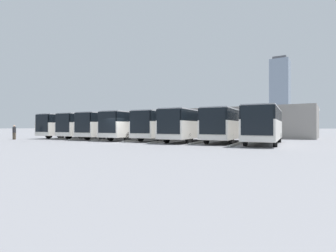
# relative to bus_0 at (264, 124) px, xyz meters

# --- Properties ---
(ground_plane) EXTENTS (600.00, 600.00, 0.00)m
(ground_plane) POSITION_rel_bus_0_xyz_m (13.45, 4.93, -1.85)
(ground_plane) COLOR gray
(bus_0) EXTENTS (3.76, 11.10, 3.32)m
(bus_0) POSITION_rel_bus_0_xyz_m (0.00, 0.00, 0.00)
(bus_0) COLOR silver
(bus_0) RESTS_ON ground_plane
(curb_divider_0) EXTENTS (1.11, 7.91, 0.15)m
(curb_divider_0) POSITION_rel_bus_0_xyz_m (1.92, 1.61, -1.78)
(curb_divider_0) COLOR #9E9E99
(curb_divider_0) RESTS_ON ground_plane
(bus_1) EXTENTS (3.76, 11.10, 3.32)m
(bus_1) POSITION_rel_bus_0_xyz_m (3.84, -0.86, 0.00)
(bus_1) COLOR silver
(bus_1) RESTS_ON ground_plane
(curb_divider_1) EXTENTS (1.11, 7.91, 0.15)m
(curb_divider_1) POSITION_rel_bus_0_xyz_m (5.77, 0.75, -1.78)
(curb_divider_1) COLOR #9E9E99
(curb_divider_1) RESTS_ON ground_plane
(bus_2) EXTENTS (3.76, 11.10, 3.32)m
(bus_2) POSITION_rel_bus_0_xyz_m (7.69, -0.05, 0.00)
(bus_2) COLOR silver
(bus_2) RESTS_ON ground_plane
(curb_divider_2) EXTENTS (1.11, 7.91, 0.15)m
(curb_divider_2) POSITION_rel_bus_0_xyz_m (9.61, 1.56, -1.78)
(curb_divider_2) COLOR #9E9E99
(curb_divider_2) RESTS_ON ground_plane
(bus_3) EXTENTS (3.76, 11.10, 3.32)m
(bus_3) POSITION_rel_bus_0_xyz_m (11.53, -0.84, 0.00)
(bus_3) COLOR silver
(bus_3) RESTS_ON ground_plane
(curb_divider_3) EXTENTS (1.11, 7.91, 0.15)m
(curb_divider_3) POSITION_rel_bus_0_xyz_m (13.45, 0.77, -1.78)
(curb_divider_3) COLOR #9E9E99
(curb_divider_3) RESTS_ON ground_plane
(bus_4) EXTENTS (3.76, 11.10, 3.32)m
(bus_4) POSITION_rel_bus_0_xyz_m (15.37, -0.17, 0.00)
(bus_4) COLOR silver
(bus_4) RESTS_ON ground_plane
(curb_divider_4) EXTENTS (1.11, 7.91, 0.15)m
(curb_divider_4) POSITION_rel_bus_0_xyz_m (17.29, 1.44, -1.78)
(curb_divider_4) COLOR #9E9E99
(curb_divider_4) RESTS_ON ground_plane
(bus_5) EXTENTS (3.76, 11.10, 3.32)m
(bus_5) POSITION_rel_bus_0_xyz_m (19.21, -0.16, 0.00)
(bus_5) COLOR silver
(bus_5) RESTS_ON ground_plane
(curb_divider_5) EXTENTS (1.11, 7.91, 0.15)m
(curb_divider_5) POSITION_rel_bus_0_xyz_m (21.14, 1.45, -1.78)
(curb_divider_5) COLOR #9E9E99
(curb_divider_5) RESTS_ON ground_plane
(bus_6) EXTENTS (3.76, 11.10, 3.32)m
(bus_6) POSITION_rel_bus_0_xyz_m (23.06, -0.37, 0.00)
(bus_6) COLOR silver
(bus_6) RESTS_ON ground_plane
(curb_divider_6) EXTENTS (1.11, 7.91, 0.15)m
(curb_divider_6) POSITION_rel_bus_0_xyz_m (24.98, 1.23, -1.78)
(curb_divider_6) COLOR #9E9E99
(curb_divider_6) RESTS_ON ground_plane
(bus_7) EXTENTS (3.76, 11.10, 3.32)m
(bus_7) POSITION_rel_bus_0_xyz_m (26.90, -0.12, 0.00)
(bus_7) COLOR silver
(bus_7) RESTS_ON ground_plane
(pedestrian) EXTENTS (0.54, 0.54, 1.81)m
(pedestrian) POSITION_rel_bus_0_xyz_m (28.56, 7.48, -0.88)
(pedestrian) COLOR brown
(pedestrian) RESTS_ON ground_plane
(station_building) EXTENTS (34.30, 11.28, 4.51)m
(station_building) POSITION_rel_bus_0_xyz_m (13.45, -15.84, 0.44)
(station_building) COLOR gray
(station_building) RESTS_ON ground_plane
(office_tower) EXTENTS (15.34, 15.34, 62.64)m
(office_tower) POSITION_rel_bus_0_xyz_m (32.80, -220.32, 28.87)
(office_tower) COLOR #7F8EA3
(office_tower) RESTS_ON ground_plane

